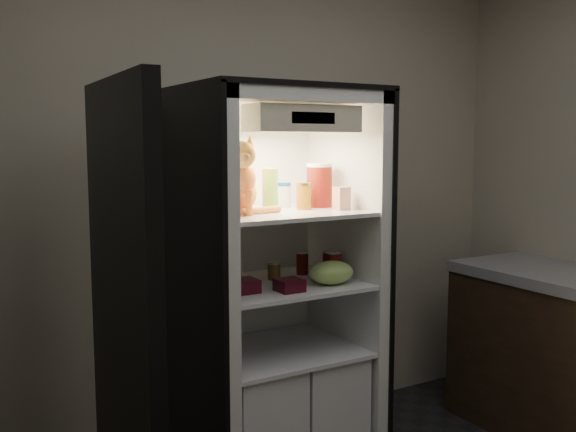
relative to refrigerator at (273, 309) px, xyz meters
name	(u,v)px	position (x,y,z in m)	size (l,w,h in m)	color
room_shell	(500,141)	(0.00, -1.38, 0.83)	(3.60, 3.60, 3.60)	white
refrigerator	(273,309)	(0.00, 0.00, 0.00)	(0.90, 0.72, 1.88)	white
fridge_door	(125,330)	(-0.85, -0.38, 0.12)	(0.09, 0.87, 1.85)	black
tabby_cat	(238,184)	(-0.23, -0.08, 0.63)	(0.30, 0.36, 0.36)	#D3551B
parmesan_shaker	(270,189)	(-0.03, -0.02, 0.60)	(0.08, 0.08, 0.20)	#217C2A
mayo_tub	(282,195)	(0.09, 0.07, 0.56)	(0.09, 0.09, 0.13)	white
salsa_jar	(304,196)	(0.13, -0.07, 0.56)	(0.07, 0.07, 0.13)	maroon
pepper_jar	(319,185)	(0.26, -0.02, 0.61)	(0.13, 0.13, 0.22)	maroon
cream_carton	(342,198)	(0.28, -0.18, 0.55)	(0.06, 0.06, 0.11)	white
soda_can_a	(302,263)	(0.19, 0.04, 0.21)	(0.06, 0.06, 0.11)	black
soda_can_b	(329,263)	(0.30, -0.05, 0.21)	(0.07, 0.07, 0.12)	black
soda_can_c	(334,266)	(0.26, -0.14, 0.22)	(0.07, 0.07, 0.14)	black
condiment_jar	(274,271)	(0.01, 0.01, 0.19)	(0.06, 0.06, 0.09)	brown
grape_bag	(332,273)	(0.20, -0.22, 0.20)	(0.23, 0.16, 0.11)	#87AF51
berry_box_left	(244,286)	(-0.24, -0.16, 0.18)	(0.12, 0.12, 0.06)	#480C1A
berry_box_right	(289,285)	(-0.05, -0.25, 0.18)	(0.11, 0.11, 0.06)	#480C1A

